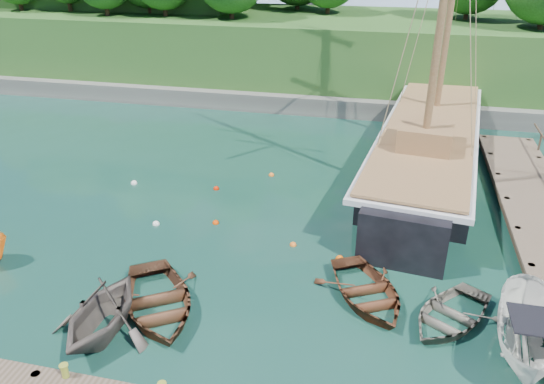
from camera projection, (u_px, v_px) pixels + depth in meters
The scene contains 16 objects.
ground at pixel (248, 304), 19.12m from camera, with size 160.00×160.00×0.00m, color #113829.
rowboat_0 at pixel (158, 310), 18.83m from camera, with size 3.48×4.87×1.01m, color #4C2D1C.
rowboat_1 at pixel (105, 333), 17.77m from camera, with size 3.47×4.02×2.12m, color #595049.
rowboat_2 at pixel (366, 299), 19.41m from camera, with size 3.09×4.33×0.90m, color #4E2A18.
rowboat_3 at pixel (448, 321), 18.29m from camera, with size 2.80×3.92×0.81m, color #5E5B4F.
cabin_boat_white at pixel (523, 356), 16.80m from camera, with size 1.87×4.98×1.92m, color white.
schooner at pixel (427, 152), 29.45m from camera, with size 7.45×27.55×20.22m.
mooring_buoy_0 at pixel (156, 224), 24.35m from camera, with size 0.32×0.32×0.32m, color white.
mooring_buoy_1 at pixel (216, 223), 24.45m from camera, with size 0.30×0.30×0.30m, color #EE3F00.
mooring_buoy_2 at pixel (293, 245), 22.72m from camera, with size 0.29×0.29×0.29m, color orange.
mooring_buoy_3 at pixel (359, 208), 25.77m from camera, with size 0.32×0.32×0.32m, color silver.
mooring_buoy_4 at pixel (216, 189), 27.71m from camera, with size 0.30×0.30×0.30m, color red.
mooring_buoy_5 at pixel (271, 176), 29.25m from camera, with size 0.30×0.30×0.30m, color orange.
mooring_buoy_6 at pixel (134, 184), 28.30m from camera, with size 0.34×0.34×0.34m, color white.
mooring_buoy_7 at pixel (340, 260), 21.73m from camera, with size 0.34×0.34×0.34m, color #FA5D05.
headland at pixel (201, 15), 46.73m from camera, with size 51.00×19.31×12.90m.
Camera 1 is at (4.34, -14.79, 12.06)m, focal length 35.00 mm.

